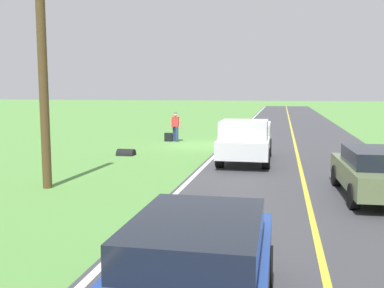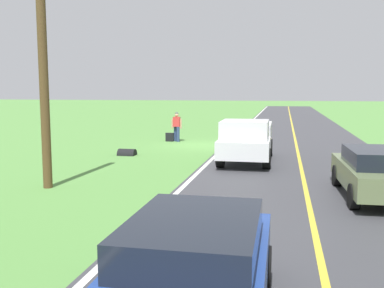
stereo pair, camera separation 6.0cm
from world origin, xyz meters
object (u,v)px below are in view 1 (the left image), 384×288
object	(u,v)px
sedan_ahead_same_lane	(195,271)
sedan_mid_oncoming	(376,171)
hitchhiker_walking	(176,125)
suitcase_carried	(168,137)
utility_pole_roadside	(42,59)
pickup_truck_passing	(246,139)

from	to	relation	value
sedan_ahead_same_lane	sedan_mid_oncoming	world-z (taller)	same
hitchhiker_walking	suitcase_carried	bearing A→B (deg)	11.61
hitchhiker_walking	sedan_mid_oncoming	bearing A→B (deg)	125.81
hitchhiker_walking	suitcase_carried	world-z (taller)	hitchhiker_walking
utility_pole_roadside	sedan_mid_oncoming	bearing A→B (deg)	-175.82
suitcase_carried	utility_pole_roadside	bearing A→B (deg)	-3.30
sedan_mid_oncoming	utility_pole_roadside	xyz separation A→B (m)	(9.76, 0.71, 3.20)
hitchhiker_walking	utility_pole_roadside	size ratio (longest dim) A/B	0.22
suitcase_carried	utility_pole_roadside	world-z (taller)	utility_pole_roadside
hitchhiker_walking	utility_pole_roadside	world-z (taller)	utility_pole_roadside
hitchhiker_walking	utility_pole_roadside	distance (m)	13.25
hitchhiker_walking	sedan_ahead_same_lane	size ratio (longest dim) A/B	0.40
pickup_truck_passing	hitchhiker_walking	bearing A→B (deg)	-55.28
hitchhiker_walking	suitcase_carried	xyz separation A→B (m)	(0.42, 0.09, -0.73)
hitchhiker_walking	sedan_mid_oncoming	xyz separation A→B (m)	(-8.78, 12.17, -0.23)
utility_pole_roadside	pickup_truck_passing	bearing A→B (deg)	-132.50
sedan_mid_oncoming	utility_pole_roadside	size ratio (longest dim) A/B	0.57
hitchhiker_walking	pickup_truck_passing	size ratio (longest dim) A/B	0.32
pickup_truck_passing	sedan_mid_oncoming	world-z (taller)	pickup_truck_passing
sedan_mid_oncoming	hitchhiker_walking	bearing A→B (deg)	-54.19
sedan_ahead_same_lane	sedan_mid_oncoming	bearing A→B (deg)	-115.41
sedan_ahead_same_lane	sedan_mid_oncoming	size ratio (longest dim) A/B	0.99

